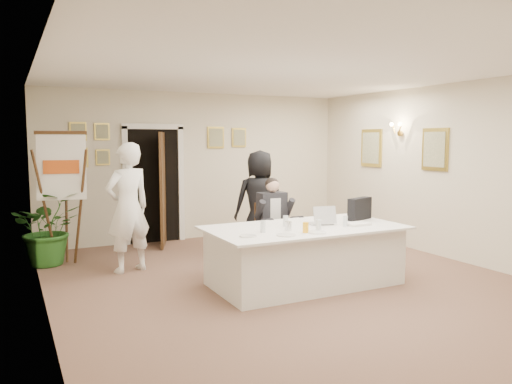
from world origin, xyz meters
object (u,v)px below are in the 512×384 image
at_px(conference_table, 305,255).
at_px(steel_jug, 288,226).
at_px(standing_man, 128,208).
at_px(potted_palm, 49,228).
at_px(seated_man, 273,221).
at_px(flip_chart, 64,205).
at_px(oj_glass, 306,227).
at_px(laptop, 320,214).
at_px(laptop_bag, 360,209).
at_px(standing_woman, 260,201).
at_px(paper_stack, 357,224).

relative_size(conference_table, steel_jug, 23.39).
relative_size(standing_man, potted_palm, 1.66).
distance_m(seated_man, potted_palm, 3.43).
height_order(flip_chart, oj_glass, flip_chart).
xyz_separation_m(potted_palm, laptop, (3.23, -2.56, 0.35)).
bearing_deg(flip_chart, steel_jug, -48.00).
xyz_separation_m(conference_table, laptop_bag, (1.00, 0.13, 0.54)).
bearing_deg(laptop, standing_woman, 99.14).
height_order(flip_chart, laptop, flip_chart).
height_order(laptop, oj_glass, laptop).
bearing_deg(standing_man, laptop, 126.48).
relative_size(laptop, paper_stack, 1.08).
xyz_separation_m(seated_man, laptop_bag, (0.89, -0.94, 0.25)).
bearing_deg(laptop, laptop_bag, 15.96).
xyz_separation_m(standing_man, steel_jug, (1.59, -1.84, -0.11)).
bearing_deg(laptop, seated_man, 111.26).
xyz_separation_m(seated_man, potted_palm, (-3.05, 1.56, -0.11)).
xyz_separation_m(standing_man, laptop, (2.22, -1.62, -0.02)).
relative_size(standing_man, oj_glass, 14.40).
distance_m(seated_man, standing_woman, 0.99).
relative_size(flip_chart, oj_glass, 15.36).
distance_m(standing_man, standing_woman, 2.32).
bearing_deg(conference_table, steel_jug, -155.92).
bearing_deg(potted_palm, flip_chart, -32.11).
relative_size(seated_man, oj_glass, 10.43).
height_order(conference_table, oj_glass, oj_glass).
xyz_separation_m(flip_chart, paper_stack, (3.40, -2.71, -0.13)).
bearing_deg(standing_man, laptop_bag, 134.56).
relative_size(conference_table, laptop, 7.49).
bearing_deg(oj_glass, potted_palm, 132.11).
relative_size(flip_chart, standing_man, 1.07).
bearing_deg(standing_woman, oj_glass, 89.76).
xyz_separation_m(standing_woman, laptop, (-0.07, -1.94, 0.05)).
height_order(flip_chart, standing_woman, flip_chart).
xyz_separation_m(flip_chart, steel_jug, (2.38, -2.64, -0.09)).
height_order(standing_woman, paper_stack, standing_woman).
bearing_deg(conference_table, flip_chart, 137.51).
relative_size(seated_man, standing_woman, 0.78).
distance_m(seated_man, standing_man, 2.15).
distance_m(flip_chart, oj_glass, 3.80).
xyz_separation_m(conference_table, paper_stack, (0.68, -0.22, 0.40)).
distance_m(potted_palm, laptop_bag, 4.68).
bearing_deg(paper_stack, laptop, 143.55).
height_order(standing_man, paper_stack, standing_man).
xyz_separation_m(conference_table, steel_jug, (-0.34, -0.15, 0.44)).
xyz_separation_m(laptop, steel_jug, (-0.63, -0.22, -0.08)).
bearing_deg(steel_jug, conference_table, 24.08).
xyz_separation_m(conference_table, oj_glass, (-0.22, -0.37, 0.45)).
relative_size(conference_table, standing_man, 1.37).
bearing_deg(oj_glass, standing_man, 129.64).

